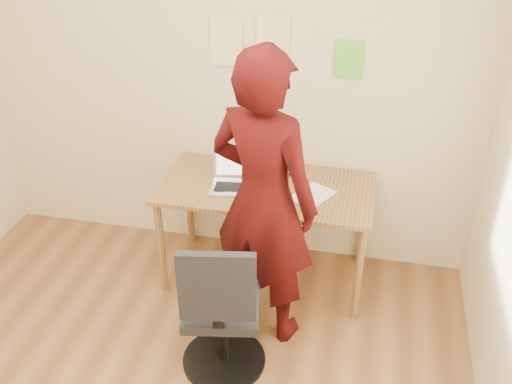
% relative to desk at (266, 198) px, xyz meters
% --- Properties ---
extents(room, '(3.58, 3.58, 2.78)m').
position_rel_desk_xyz_m(room, '(-0.38, -1.38, 0.70)').
color(room, brown).
rests_on(room, ground).
extents(desk, '(1.40, 0.70, 0.74)m').
position_rel_desk_xyz_m(desk, '(0.00, 0.00, 0.00)').
color(desk, olive).
rests_on(desk, ground).
extents(laptop, '(0.37, 0.34, 0.24)m').
position_rel_desk_xyz_m(laptop, '(-0.19, -0.02, 0.14)').
color(laptop, silver).
rests_on(laptop, desk).
extents(paper_sheet, '(0.31, 0.34, 0.00)m').
position_rel_desk_xyz_m(paper_sheet, '(0.31, -0.05, 0.09)').
color(paper_sheet, white).
rests_on(paper_sheet, desk).
extents(phone, '(0.09, 0.14, 0.01)m').
position_rel_desk_xyz_m(phone, '(0.18, -0.21, 0.09)').
color(phone, black).
rests_on(phone, desk).
extents(wall_note_left, '(0.21, 0.00, 0.30)m').
position_rel_desk_xyz_m(wall_note_left, '(-0.34, 0.36, 0.91)').
color(wall_note_left, '#F0D08F').
rests_on(wall_note_left, room).
extents(wall_note_mid, '(0.21, 0.00, 0.30)m').
position_rel_desk_xyz_m(wall_note_mid, '(-0.04, 0.36, 0.95)').
color(wall_note_mid, '#F0D08F').
rests_on(wall_note_mid, room).
extents(wall_note_right, '(0.18, 0.00, 0.24)m').
position_rel_desk_xyz_m(wall_note_right, '(0.44, 0.36, 0.85)').
color(wall_note_right, '#5FC12B').
rests_on(wall_note_right, room).
extents(office_chair, '(0.49, 0.50, 0.95)m').
position_rel_desk_xyz_m(office_chair, '(-0.07, -0.90, -0.25)').
color(office_chair, black).
rests_on(office_chair, ground).
extents(person, '(0.77, 0.63, 1.83)m').
position_rel_desk_xyz_m(person, '(0.08, -0.47, 0.26)').
color(person, '#330707').
rests_on(person, ground).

